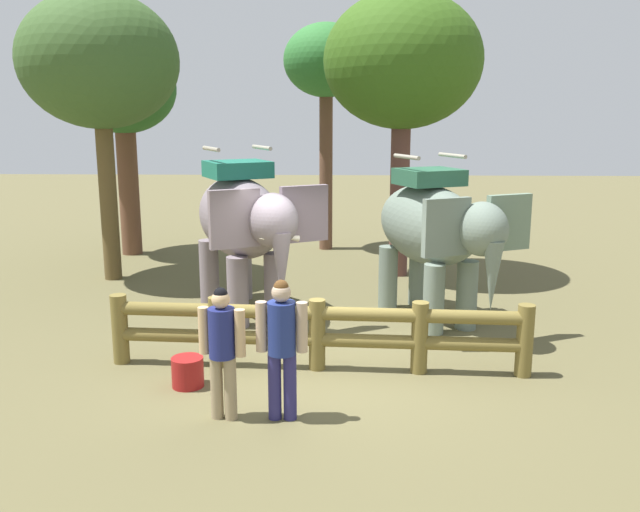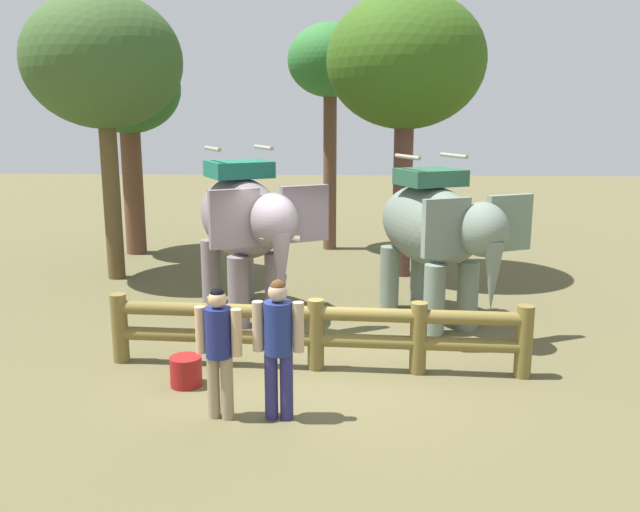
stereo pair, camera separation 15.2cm
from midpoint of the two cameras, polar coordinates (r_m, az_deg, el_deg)
ground_plane at (r=10.03m, az=-0.68°, el=-9.50°), size 60.00×60.00×0.00m
log_fence at (r=9.82m, az=-0.69°, el=-6.24°), size 6.13×0.58×1.05m
elephant_near_left at (r=12.24m, az=-6.86°, el=2.83°), size 2.86×3.60×3.08m
elephant_center at (r=11.94m, az=9.26°, el=2.20°), size 2.64×3.50×2.96m
tourist_woman_in_black at (r=8.27m, az=-8.79°, el=-7.35°), size 0.58×0.38×1.66m
tourist_man_in_blue at (r=8.16m, az=-3.79°, el=-7.08°), size 0.62×0.35×1.76m
tree_far_left at (r=15.23m, az=6.71°, el=15.86°), size 3.44×3.44×6.21m
tree_back_center at (r=18.14m, az=-16.53°, el=13.02°), size 2.66×2.66×5.38m
tree_far_right at (r=18.10m, az=0.27°, el=15.73°), size 2.21×2.21×5.91m
tree_deep_back at (r=15.50m, az=-18.42°, el=15.21°), size 3.34×3.34×6.14m
feed_bucket at (r=9.55m, az=-11.57°, el=-9.57°), size 0.44×0.44×0.41m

